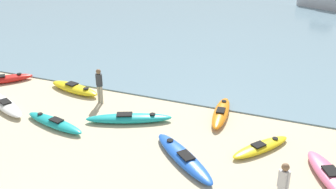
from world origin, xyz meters
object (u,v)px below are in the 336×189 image
kayak_on_sand_2 (4,104)px  person_near_waterline (99,84)px  kayak_on_sand_8 (74,88)px  moored_boat_1 (330,0)px  kayak_on_sand_1 (129,118)px  person_near_foreground (283,185)px  kayak_on_sand_7 (3,79)px  kayak_on_sand_0 (261,147)px  kayak_on_sand_3 (333,179)px  kayak_on_sand_4 (221,113)px  kayak_on_sand_9 (54,123)px  kayak_on_sand_5 (183,157)px

kayak_on_sand_2 → person_near_waterline: person_near_waterline is taller
kayak_on_sand_2 → kayak_on_sand_8: 3.23m
person_near_waterline → moored_boat_1: moored_boat_1 is taller
kayak_on_sand_1 → person_near_foreground: 7.25m
kayak_on_sand_7 → moored_boat_1: 29.27m
kayak_on_sand_0 → kayak_on_sand_3: kayak_on_sand_3 is taller
kayak_on_sand_4 → person_near_foreground: 6.00m
kayak_on_sand_8 → person_near_foreground: bearing=-25.8°
kayak_on_sand_2 → kayak_on_sand_9: bearing=-10.8°
person_near_foreground → person_near_waterline: size_ratio=1.00×
person_near_waterline → moored_boat_1: 27.00m
kayak_on_sand_7 → person_near_foreground: (14.30, -4.61, 0.75)m
kayak_on_sand_4 → kayak_on_sand_8: bearing=-179.1°
kayak_on_sand_0 → kayak_on_sand_3: (2.44, -1.13, 0.05)m
kayak_on_sand_1 → kayak_on_sand_7: 7.97m
kayak_on_sand_3 → person_near_waterline: (-9.85, 2.42, 0.76)m
kayak_on_sand_8 → person_near_waterline: person_near_waterline is taller
moored_boat_1 → kayak_on_sand_8: bearing=-113.7°
kayak_on_sand_4 → person_near_waterline: (-5.40, -0.73, 0.76)m
kayak_on_sand_1 → person_near_waterline: person_near_waterline is taller
kayak_on_sand_1 → moored_boat_1: 27.51m
person_near_waterline → kayak_on_sand_9: bearing=-102.9°
kayak_on_sand_3 → kayak_on_sand_5: size_ratio=1.02×
kayak_on_sand_5 → kayak_on_sand_7: bearing=163.4°
kayak_on_sand_0 → person_near_foreground: size_ratio=1.54×
kayak_on_sand_2 → kayak_on_sand_8: kayak_on_sand_8 is taller
kayak_on_sand_2 → kayak_on_sand_5: size_ratio=1.08×
kayak_on_sand_7 → kayak_on_sand_8: bearing=5.4°
kayak_on_sand_9 → person_near_foreground: person_near_foreground is taller
kayak_on_sand_8 → kayak_on_sand_3: bearing=-14.6°
person_near_waterline → kayak_on_sand_7: bearing=177.6°
kayak_on_sand_1 → person_near_waterline: bearing=150.4°
kayak_on_sand_0 → kayak_on_sand_4: (-2.01, 2.02, 0.05)m
kayak_on_sand_2 → person_near_waterline: size_ratio=2.08×
person_near_waterline → kayak_on_sand_5: bearing=-30.6°
kayak_on_sand_0 → kayak_on_sand_5: 2.91m
kayak_on_sand_7 → moored_boat_1: moored_boat_1 is taller
kayak_on_sand_8 → person_near_foreground: (10.30, -4.99, 0.75)m
kayak_on_sand_9 → person_near_foreground: size_ratio=1.92×
kayak_on_sand_5 → kayak_on_sand_9: size_ratio=1.01×
person_near_foreground → person_near_waterline: (-8.48, 4.37, 0.00)m
moored_boat_1 → kayak_on_sand_1: bearing=-104.9°
kayak_on_sand_5 → kayak_on_sand_8: kayak_on_sand_8 is taller
kayak_on_sand_2 → kayak_on_sand_3: 13.58m
kayak_on_sand_4 → person_near_foreground: bearing=-58.9°
moored_boat_1 → person_near_foreground: bearing=-91.2°
kayak_on_sand_9 → person_near_waterline: person_near_waterline is taller
kayak_on_sand_1 → kayak_on_sand_9: 2.99m
kayak_on_sand_0 → kayak_on_sand_9: kayak_on_sand_9 is taller
kayak_on_sand_8 → moored_boat_1: moored_boat_1 is taller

